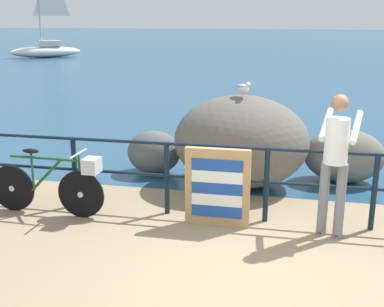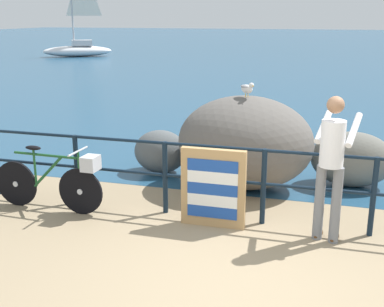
{
  "view_description": "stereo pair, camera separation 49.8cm",
  "coord_description": "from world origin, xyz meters",
  "px_view_note": "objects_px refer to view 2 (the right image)",
  "views": [
    {
      "loc": [
        0.26,
        -4.51,
        2.66
      ],
      "look_at": [
        -1.08,
        2.01,
        0.77
      ],
      "focal_mm": 45.68,
      "sensor_mm": 36.0,
      "label": 1
    },
    {
      "loc": [
        0.75,
        -4.39,
        2.66
      ],
      "look_at": [
        -1.08,
        2.01,
        0.77
      ],
      "focal_mm": 45.68,
      "sensor_mm": 36.0,
      "label": 2
    }
  ],
  "objects_px": {
    "breakwater_boulder_main": "(245,142)",
    "breakwater_boulder_right": "(352,159)",
    "breakwater_boulder_left": "(161,151)",
    "folded_deckchair_stack": "(213,188)",
    "bicycle": "(56,179)",
    "sailboat": "(78,46)",
    "seagull": "(247,88)",
    "person_at_railing": "(331,162)"
  },
  "relations": [
    {
      "from": "bicycle",
      "to": "person_at_railing",
      "type": "distance_m",
      "value": 3.68
    },
    {
      "from": "breakwater_boulder_right",
      "to": "folded_deckchair_stack",
      "type": "bearing_deg",
      "value": -129.63
    },
    {
      "from": "folded_deckchair_stack",
      "to": "seagull",
      "type": "relative_size",
      "value": 3.53
    },
    {
      "from": "breakwater_boulder_left",
      "to": "seagull",
      "type": "height_order",
      "value": "seagull"
    },
    {
      "from": "folded_deckchair_stack",
      "to": "breakwater_boulder_right",
      "type": "relative_size",
      "value": 0.8
    },
    {
      "from": "seagull",
      "to": "person_at_railing",
      "type": "bearing_deg",
      "value": -3.04
    },
    {
      "from": "breakwater_boulder_left",
      "to": "sailboat",
      "type": "relative_size",
      "value": 0.15
    },
    {
      "from": "folded_deckchair_stack",
      "to": "bicycle",
      "type": "bearing_deg",
      "value": -177.38
    },
    {
      "from": "bicycle",
      "to": "breakwater_boulder_left",
      "type": "bearing_deg",
      "value": 70.5
    },
    {
      "from": "seagull",
      "to": "sailboat",
      "type": "distance_m",
      "value": 26.64
    },
    {
      "from": "breakwater_boulder_right",
      "to": "sailboat",
      "type": "distance_m",
      "value": 27.07
    },
    {
      "from": "person_at_railing",
      "to": "bicycle",
      "type": "bearing_deg",
      "value": 105.07
    },
    {
      "from": "person_at_railing",
      "to": "seagull",
      "type": "bearing_deg",
      "value": 53.64
    },
    {
      "from": "seagull",
      "to": "folded_deckchair_stack",
      "type": "bearing_deg",
      "value": -48.32
    },
    {
      "from": "person_at_railing",
      "to": "breakwater_boulder_left",
      "type": "bearing_deg",
      "value": 68.96
    },
    {
      "from": "bicycle",
      "to": "breakwater_boulder_main",
      "type": "distance_m",
      "value": 2.91
    },
    {
      "from": "breakwater_boulder_right",
      "to": "seagull",
      "type": "height_order",
      "value": "seagull"
    },
    {
      "from": "bicycle",
      "to": "breakwater_boulder_right",
      "type": "distance_m",
      "value": 4.56
    },
    {
      "from": "breakwater_boulder_right",
      "to": "seagull",
      "type": "distance_m",
      "value": 2.08
    },
    {
      "from": "breakwater_boulder_main",
      "to": "seagull",
      "type": "bearing_deg",
      "value": -77.86
    },
    {
      "from": "breakwater_boulder_left",
      "to": "breakwater_boulder_right",
      "type": "distance_m",
      "value": 3.18
    },
    {
      "from": "sailboat",
      "to": "seagull",
      "type": "bearing_deg",
      "value": 94.31
    },
    {
      "from": "person_at_railing",
      "to": "seagull",
      "type": "height_order",
      "value": "person_at_railing"
    },
    {
      "from": "breakwater_boulder_left",
      "to": "person_at_railing",
      "type": "bearing_deg",
      "value": -34.92
    },
    {
      "from": "folded_deckchair_stack",
      "to": "breakwater_boulder_main",
      "type": "height_order",
      "value": "breakwater_boulder_main"
    },
    {
      "from": "bicycle",
      "to": "breakwater_boulder_left",
      "type": "relative_size",
      "value": 1.83
    },
    {
      "from": "breakwater_boulder_right",
      "to": "sailboat",
      "type": "relative_size",
      "value": 0.21
    },
    {
      "from": "folded_deckchair_stack",
      "to": "breakwater_boulder_main",
      "type": "relative_size",
      "value": 0.49
    },
    {
      "from": "person_at_railing",
      "to": "breakwater_boulder_main",
      "type": "relative_size",
      "value": 0.83
    },
    {
      "from": "folded_deckchair_stack",
      "to": "sailboat",
      "type": "relative_size",
      "value": 0.17
    },
    {
      "from": "breakwater_boulder_main",
      "to": "breakwater_boulder_right",
      "type": "bearing_deg",
      "value": 17.38
    },
    {
      "from": "breakwater_boulder_right",
      "to": "sailboat",
      "type": "height_order",
      "value": "sailboat"
    },
    {
      "from": "breakwater_boulder_main",
      "to": "breakwater_boulder_left",
      "type": "distance_m",
      "value": 1.61
    },
    {
      "from": "breakwater_boulder_main",
      "to": "breakwater_boulder_left",
      "type": "height_order",
      "value": "breakwater_boulder_main"
    },
    {
      "from": "person_at_railing",
      "to": "breakwater_boulder_left",
      "type": "distance_m",
      "value": 3.52
    },
    {
      "from": "folded_deckchair_stack",
      "to": "sailboat",
      "type": "height_order",
      "value": "sailboat"
    },
    {
      "from": "breakwater_boulder_right",
      "to": "person_at_railing",
      "type": "bearing_deg",
      "value": -98.84
    },
    {
      "from": "bicycle",
      "to": "person_at_railing",
      "type": "height_order",
      "value": "person_at_railing"
    },
    {
      "from": "breakwater_boulder_right",
      "to": "seagull",
      "type": "xyz_separation_m",
      "value": [
        -1.62,
        -0.62,
        1.16
      ]
    },
    {
      "from": "breakwater_boulder_main",
      "to": "breakwater_boulder_left",
      "type": "relative_size",
      "value": 2.3
    },
    {
      "from": "bicycle",
      "to": "breakwater_boulder_main",
      "type": "relative_size",
      "value": 0.8
    },
    {
      "from": "breakwater_boulder_main",
      "to": "breakwater_boulder_left",
      "type": "bearing_deg",
      "value": 167.6
    }
  ]
}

